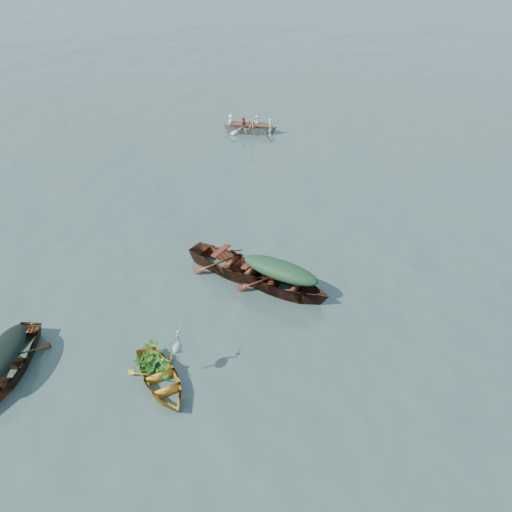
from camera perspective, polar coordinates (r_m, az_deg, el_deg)
The scene contains 13 objects.
ground at distance 15.69m, azimuth -1.46°, elevation -4.47°, with size 140.00×140.00×0.00m, color #384F4A.
yellow_dinghy at distance 13.32m, azimuth -10.77°, elevation -14.22°, with size 1.28×2.94×0.78m, color #C08725.
dark_covered_boat at distance 14.82m, azimuth -26.38°, elevation -11.90°, with size 1.49×4.01×1.02m, color #4E2D12.
green_tarp_boat at distance 15.87m, azimuth 2.70°, elevation -3.95°, with size 1.45×4.68×1.11m, color #522213.
open_wooden_boat at distance 16.54m, azimuth -2.28°, elevation -2.11°, with size 1.53×4.91×1.18m, color brown.
rowed_boat at distance 27.84m, azimuth -0.62°, elevation 13.92°, with size 1.21×4.02×0.94m, color beige.
dark_tarp_cover at distance 14.36m, azimuth -27.11°, elevation -9.92°, with size 0.82×2.20×0.40m, color black.
green_tarp_cover at distance 15.37m, azimuth 2.79°, elevation -1.58°, with size 0.80×2.57×0.52m, color #193E1F.
thwart_benches at distance 16.18m, azimuth -2.33°, elevation -0.39°, with size 0.92×2.46×0.04m, color #501C12, non-canonical shape.
heron at distance 12.84m, azimuth -8.93°, elevation -10.75°, with size 0.28×0.40×0.92m, color #979A9F, non-canonical shape.
dinghy_weeds at distance 13.19m, azimuth -11.83°, elevation -10.59°, with size 0.70×0.90×0.60m, color #24631A.
rowers at distance 27.55m, azimuth -0.63°, elevation 15.57°, with size 1.09×2.82×0.76m, color silver.
oars at distance 27.67m, azimuth -0.63°, elevation 14.89°, with size 2.60×0.60×0.06m, color #A1663D, non-canonical shape.
Camera 1 is at (3.54, -11.62, 9.93)m, focal length 35.00 mm.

